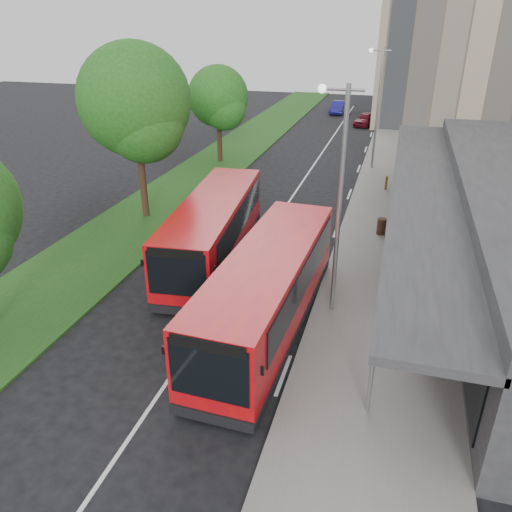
{
  "coord_description": "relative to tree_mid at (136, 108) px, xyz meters",
  "views": [
    {
      "loc": [
        5.86,
        -13.99,
        9.96
      ],
      "look_at": [
        1.02,
        2.89,
        1.5
      ],
      "focal_mm": 35.0,
      "sensor_mm": 36.0,
      "label": 1
    }
  ],
  "objects": [
    {
      "name": "litter_bin",
      "position": [
        12.55,
        0.71,
        -5.28
      ],
      "size": [
        0.58,
        0.58,
        0.81
      ],
      "primitive_type": "cylinder",
      "rotation": [
        0.0,
        0.0,
        0.38
      ],
      "color": "#3E2619",
      "rests_on": "pavement"
    },
    {
      "name": "car_near",
      "position": [
        9.39,
        29.0,
        -5.18
      ],
      "size": [
        2.36,
        4.06,
        1.3
      ],
      "primitive_type": "imported",
      "rotation": [
        0.0,
        0.0,
        -0.23
      ],
      "color": "#5C0D1B",
      "rests_on": "ground"
    },
    {
      "name": "ground",
      "position": [
        7.01,
        -9.05,
        -5.83
      ],
      "size": [
        120.0,
        120.0,
        0.0
      ],
      "primitive_type": "plane",
      "color": "black",
      "rests_on": "ground"
    },
    {
      "name": "grass_verge",
      "position": [
        0.01,
        10.95,
        -5.78
      ],
      "size": [
        5.0,
        80.0,
        0.1
      ],
      "primitive_type": "cube",
      "color": "#164115",
      "rests_on": "ground"
    },
    {
      "name": "bus_second",
      "position": [
        5.49,
        -4.08,
        -4.37
      ],
      "size": [
        3.53,
        10.26,
        2.85
      ],
      "rotation": [
        0.0,
        0.0,
        0.1
      ],
      "color": "red",
      "rests_on": "ground"
    },
    {
      "name": "car_far",
      "position": [
        5.84,
        35.35,
        -5.16
      ],
      "size": [
        1.62,
        4.13,
        1.34
      ],
      "primitive_type": "imported",
      "rotation": [
        0.0,
        0.0,
        -0.05
      ],
      "color": "navy",
      "rests_on": "ground"
    },
    {
      "name": "lane_centre_line",
      "position": [
        7.01,
        5.95,
        -5.82
      ],
      "size": [
        0.12,
        70.0,
        0.01
      ],
      "primitive_type": "cube",
      "color": "silver",
      "rests_on": "ground"
    },
    {
      "name": "bus_main",
      "position": [
        9.17,
        -8.67,
        -4.34
      ],
      "size": [
        3.02,
        10.33,
        2.9
      ],
      "rotation": [
        0.0,
        0.0,
        -0.04
      ],
      "color": "red",
      "rests_on": "ground"
    },
    {
      "name": "tree_mid",
      "position": [
        0.0,
        0.0,
        0.0
      ],
      "size": [
        5.61,
        5.61,
        9.02
      ],
      "color": "black",
      "rests_on": "ground"
    },
    {
      "name": "lamp_post_far",
      "position": [
        11.13,
        12.95,
        -1.11
      ],
      "size": [
        1.44,
        0.28,
        8.0
      ],
      "color": "gray",
      "rests_on": "pavement"
    },
    {
      "name": "lamp_post_near",
      "position": [
        11.13,
        -7.05,
        -1.11
      ],
      "size": [
        1.44,
        0.28,
        8.0
      ],
      "color": "gray",
      "rests_on": "pavement"
    },
    {
      "name": "office_block",
      "position": [
        21.01,
        32.95,
        3.17
      ],
      "size": [
        22.0,
        12.0,
        18.0
      ],
      "primitive_type": "cube",
      "color": "tan",
      "rests_on": "ground"
    },
    {
      "name": "tree_far",
      "position": [
        0.0,
        12.0,
        -1.34
      ],
      "size": [
        4.37,
        4.37,
        6.96
      ],
      "color": "black",
      "rests_on": "ground"
    },
    {
      "name": "kerb_dashes",
      "position": [
        10.31,
        9.95,
        -5.82
      ],
      "size": [
        0.12,
        56.0,
        0.01
      ],
      "color": "silver",
      "rests_on": "ground"
    },
    {
      "name": "pavement",
      "position": [
        13.01,
        10.95,
        -5.75
      ],
      "size": [
        5.0,
        80.0,
        0.15
      ],
      "primitive_type": "cube",
      "color": "gray",
      "rests_on": "ground"
    },
    {
      "name": "bollard",
      "position": [
        12.43,
        8.0,
        -5.24
      ],
      "size": [
        0.17,
        0.17,
        0.87
      ],
      "primitive_type": "cylinder",
      "rotation": [
        0.0,
        0.0,
        -0.22
      ],
      "color": "#DEA00B",
      "rests_on": "pavement"
    },
    {
      "name": "station_building",
      "position": [
        17.87,
        -1.05,
        -3.79
      ],
      "size": [
        7.7,
        26.0,
        4.0
      ],
      "color": "#2C2B2E",
      "rests_on": "ground"
    }
  ]
}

